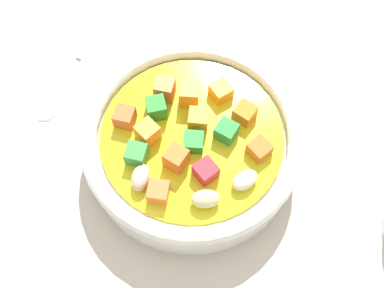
{
  "coord_description": "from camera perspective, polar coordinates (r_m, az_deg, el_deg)",
  "views": [
    {
      "loc": [
        17.48,
        8.65,
        41.62
      ],
      "look_at": [
        0.0,
        0.0,
        2.25
      ],
      "focal_mm": 42.66,
      "sensor_mm": 36.0,
      "label": 1
    }
  ],
  "objects": [
    {
      "name": "ground_plane",
      "position": [
        0.47,
        0.0,
        -1.76
      ],
      "size": [
        140.0,
        140.0,
        2.0
      ],
      "primitive_type": "cube",
      "color": "#BAB2A0"
    },
    {
      "name": "soup_bowl_main",
      "position": [
        0.43,
        -0.03,
        0.25
      ],
      "size": [
        20.8,
        20.8,
        6.27
      ],
      "color": "white",
      "rests_on": "ground_plane"
    },
    {
      "name": "spoon",
      "position": [
        0.53,
        -14.06,
        10.53
      ],
      "size": [
        22.14,
        3.46,
        0.87
      ],
      "rotation": [
        0.0,
        0.0,
        6.37
      ],
      "color": "silver",
      "rests_on": "ground_plane"
    }
  ]
}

